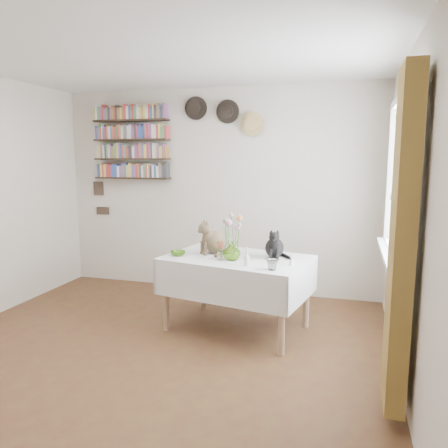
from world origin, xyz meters
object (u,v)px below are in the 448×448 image
(dining_table, at_px, (237,275))
(tabby_cat, at_px, (216,236))
(flower_vase, at_px, (232,251))
(bookshelf_unit, at_px, (132,143))
(black_cat, at_px, (275,242))

(dining_table, relative_size, tabby_cat, 4.22)
(flower_vase, distance_m, bookshelf_unit, 2.31)
(dining_table, xyz_separation_m, black_cat, (0.35, 0.09, 0.32))
(dining_table, bearing_deg, tabby_cat, 153.97)
(tabby_cat, height_order, flower_vase, tabby_cat)
(flower_vase, relative_size, bookshelf_unit, 0.17)
(black_cat, relative_size, bookshelf_unit, 0.29)
(dining_table, height_order, tabby_cat, tabby_cat)
(bookshelf_unit, bearing_deg, flower_vase, -37.05)
(bookshelf_unit, bearing_deg, black_cat, -27.08)
(tabby_cat, xyz_separation_m, bookshelf_unit, (-1.43, 1.00, 0.95))
(dining_table, bearing_deg, bookshelf_unit, 146.15)
(black_cat, xyz_separation_m, flower_vase, (-0.37, -0.22, -0.06))
(black_cat, bearing_deg, tabby_cat, 169.82)
(tabby_cat, distance_m, bookshelf_unit, 1.99)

